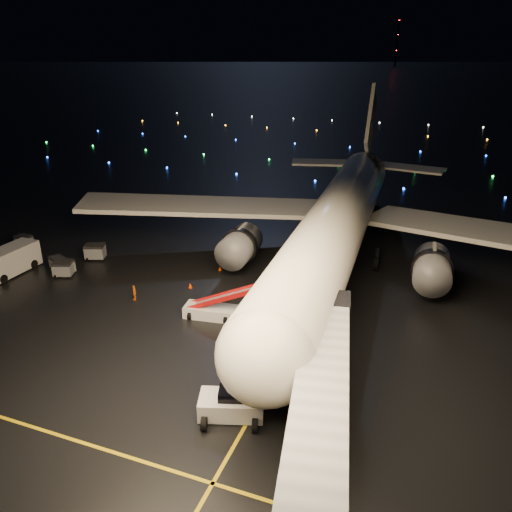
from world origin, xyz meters
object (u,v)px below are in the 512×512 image
object	(u,v)px
airliner	(344,183)
baggage_cart_0	(63,269)
service_truck	(10,260)
baggage_cart_1	(95,252)
belt_loader	(210,300)
baggage_cart_4	(24,241)
pushback_tug	(231,402)
baggage_cart_2	(58,264)
baggage_cart_3	(65,267)
crew_c	(134,293)

from	to	relation	value
airliner	baggage_cart_0	bearing A→B (deg)	-152.29
service_truck	baggage_cart_1	size ratio (longest dim) A/B	3.72
belt_loader	baggage_cart_1	xyz separation A→B (m)	(-19.03, 7.85, -0.81)
baggage_cart_4	pushback_tug	bearing A→B (deg)	-26.95
baggage_cart_2	baggage_cart_4	xyz separation A→B (m)	(-9.02, 4.19, 0.00)
belt_loader	baggage_cart_3	world-z (taller)	belt_loader
service_truck	crew_c	size ratio (longest dim) A/B	5.16
baggage_cart_2	baggage_cart_4	bearing A→B (deg)	176.94
service_truck	baggage_cart_4	size ratio (longest dim) A/B	4.41
belt_loader	service_truck	bearing A→B (deg)	169.78
baggage_cart_0	baggage_cart_3	world-z (taller)	baggage_cart_0
service_truck	baggage_cart_3	xyz separation A→B (m)	(5.75, 1.97, -0.73)
crew_c	baggage_cart_4	bearing A→B (deg)	-134.24
baggage_cart_3	service_truck	bearing A→B (deg)	-161.43
baggage_cart_2	airliner	bearing A→B (deg)	49.31
baggage_cart_0	baggage_cart_1	size ratio (longest dim) A/B	0.90
baggage_cart_1	baggage_cart_2	xyz separation A→B (m)	(-1.90, -4.20, -0.15)
airliner	crew_c	size ratio (longest dim) A/B	40.76
baggage_cart_0	belt_loader	bearing A→B (deg)	-28.02
baggage_cart_1	baggage_cart_3	size ratio (longest dim) A/B	1.19
belt_loader	baggage_cart_1	size ratio (longest dim) A/B	3.26
belt_loader	baggage_cart_0	xyz separation A→B (m)	(-19.29, 2.53, -0.91)
baggage_cart_1	baggage_cart_3	xyz separation A→B (m)	(-0.53, -4.70, -0.15)
pushback_tug	belt_loader	distance (m)	13.90
service_truck	baggage_cart_0	world-z (taller)	service_truck
baggage_cart_0	baggage_cart_4	size ratio (longest dim) A/B	1.06
crew_c	baggage_cart_3	world-z (taller)	crew_c
pushback_tug	crew_c	distance (m)	20.13
airliner	baggage_cart_0	size ratio (longest dim) A/B	32.83
airliner	baggage_cart_2	world-z (taller)	airliner
service_truck	belt_loader	bearing A→B (deg)	-1.28
airliner	baggage_cart_4	size ratio (longest dim) A/B	34.82
baggage_cart_2	baggage_cart_3	size ratio (longest dim) A/B	1.00
belt_loader	baggage_cart_0	bearing A→B (deg)	164.98
service_truck	baggage_cart_2	size ratio (longest dim) A/B	4.42
belt_loader	baggage_cart_4	bearing A→B (deg)	157.78
baggage_cart_0	baggage_cart_2	xyz separation A→B (m)	(-1.63, 1.12, -0.05)
crew_c	baggage_cart_4	distance (m)	22.50
baggage_cart_2	baggage_cart_4	world-z (taller)	baggage_cart_4
baggage_cart_3	baggage_cart_0	bearing A→B (deg)	-67.04
crew_c	baggage_cart_2	size ratio (longest dim) A/B	0.86
service_truck	baggage_cart_4	distance (m)	8.15
pushback_tug	baggage_cart_1	distance (m)	32.83
baggage_cart_0	baggage_cart_2	distance (m)	1.98
baggage_cart_2	baggage_cart_4	distance (m)	9.95
crew_c	baggage_cart_3	size ratio (longest dim) A/B	0.86
belt_loader	baggage_cart_3	distance (m)	19.84
airliner	baggage_cart_3	world-z (taller)	airliner
airliner	pushback_tug	world-z (taller)	airliner
service_truck	baggage_cart_2	world-z (taller)	service_truck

